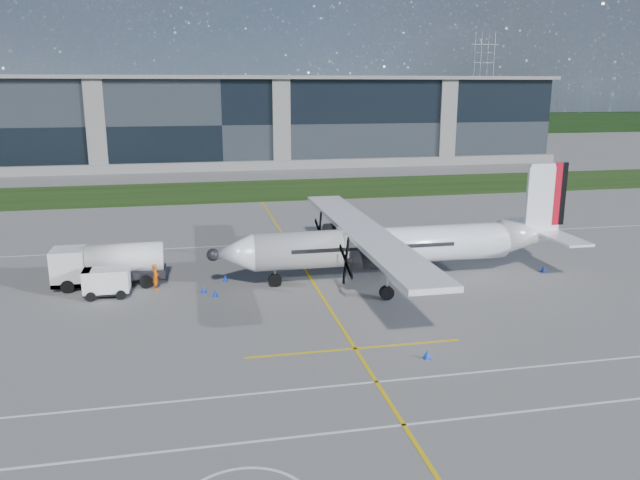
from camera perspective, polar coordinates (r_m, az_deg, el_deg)
ground at (r=77.74m, az=-7.62°, el=3.51°), size 400.00×400.00×0.00m
grass_strip at (r=85.60m, az=-8.01°, el=4.46°), size 400.00×18.00×0.04m
terminal_building at (r=116.61m, az=-9.20°, el=10.59°), size 120.00×20.00×15.00m
tree_line at (r=176.73m, az=-10.07°, el=10.15°), size 400.00×6.00×6.00m
pylon_east at (r=207.01m, az=14.65°, el=13.76°), size 9.00×4.60×30.00m
yellow_taxiway_centerline at (r=49.03m, az=-1.53°, el=-2.50°), size 0.20×70.00×0.01m
white_lane_line at (r=26.76m, az=1.30°, el=-17.20°), size 90.00×0.15×0.01m
turboprop_aircraft at (r=45.33m, az=7.00°, el=1.46°), size 26.69×27.67×8.30m
fuel_tanker_truck at (r=46.73m, az=-19.41°, el=-2.21°), size 8.06×2.62×3.02m
baggage_tug at (r=44.46m, az=-18.92°, el=-3.72°), size 3.18×1.91×1.91m
ground_crew_person at (r=44.90m, az=-14.81°, el=-3.12°), size 0.70×0.92×2.10m
safety_cone_fwd at (r=43.78m, az=-10.58°, el=-4.43°), size 0.36×0.36×0.50m
safety_cone_nose_stbd at (r=46.02m, az=-8.66°, el=-3.44°), size 0.36×0.36×0.50m
safety_cone_portwing at (r=33.47m, az=9.77°, el=-10.25°), size 0.36×0.36×0.50m
safety_cone_nose_port at (r=42.85m, az=-9.56°, el=-4.79°), size 0.36×0.36×0.50m
safety_cone_tail at (r=50.73m, az=19.74°, el=-2.48°), size 0.36×0.36×0.50m
safety_cone_stbdwing at (r=58.71m, az=0.06°, el=0.51°), size 0.36×0.36×0.50m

